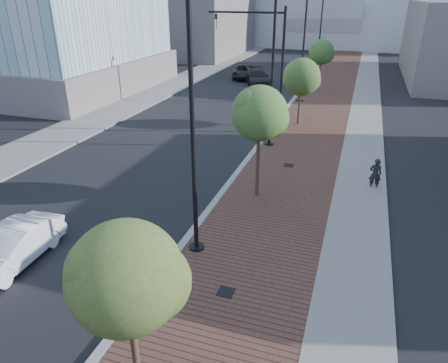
% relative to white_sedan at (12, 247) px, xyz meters
% --- Properties ---
extents(sidewalk, '(7.00, 140.00, 0.12)m').
position_rel_white_sedan_xyz_m(sidewalk, '(8.64, 32.77, -0.62)').
color(sidewalk, '#4C2D23').
rests_on(sidewalk, ground).
extents(concrete_strip, '(2.40, 140.00, 0.13)m').
position_rel_white_sedan_xyz_m(concrete_strip, '(11.34, 32.77, -0.61)').
color(concrete_strip, slate).
rests_on(concrete_strip, ground).
extents(curb, '(0.30, 140.00, 0.14)m').
position_rel_white_sedan_xyz_m(curb, '(5.14, 32.77, -0.61)').
color(curb, gray).
rests_on(curb, ground).
extents(west_sidewalk, '(4.00, 140.00, 0.12)m').
position_rel_white_sedan_xyz_m(west_sidewalk, '(-7.86, 32.77, -0.62)').
color(west_sidewalk, slate).
rests_on(west_sidewalk, ground).
extents(white_sedan, '(1.66, 4.19, 1.36)m').
position_rel_white_sedan_xyz_m(white_sedan, '(0.00, 0.00, 0.00)').
color(white_sedan, white).
rests_on(white_sedan, ground).
extents(dark_car_mid, '(3.47, 5.59, 1.44)m').
position_rel_white_sedan_xyz_m(dark_car_mid, '(-1.92, 35.92, 0.04)').
color(dark_car_mid, black).
rests_on(dark_car_mid, ground).
extents(dark_car_far, '(4.10, 5.82, 1.56)m').
position_rel_white_sedan_xyz_m(dark_car_far, '(0.38, 32.84, 0.10)').
color(dark_car_far, black).
rests_on(dark_car_far, ground).
extents(pedestrian, '(0.59, 0.40, 1.57)m').
position_rel_white_sedan_xyz_m(pedestrian, '(11.93, 10.38, 0.11)').
color(pedestrian, black).
rests_on(pedestrian, ground).
extents(streetlight_1, '(1.44, 0.56, 9.21)m').
position_rel_white_sedan_xyz_m(streetlight_1, '(5.63, 2.77, 3.66)').
color(streetlight_1, black).
rests_on(streetlight_1, ground).
extents(streetlight_2, '(1.72, 0.56, 9.28)m').
position_rel_white_sedan_xyz_m(streetlight_2, '(5.74, 14.77, 4.14)').
color(streetlight_2, black).
rests_on(streetlight_2, ground).
extents(streetlight_3, '(1.44, 0.56, 9.21)m').
position_rel_white_sedan_xyz_m(streetlight_3, '(5.63, 26.77, 3.66)').
color(streetlight_3, black).
rests_on(streetlight_3, ground).
extents(streetlight_4, '(1.72, 0.56, 9.28)m').
position_rel_white_sedan_xyz_m(streetlight_4, '(5.74, 38.77, 4.14)').
color(streetlight_4, black).
rests_on(streetlight_4, ground).
extents(traffic_mast, '(5.09, 0.20, 8.00)m').
position_rel_white_sedan_xyz_m(traffic_mast, '(4.84, 17.77, 4.30)').
color(traffic_mast, black).
rests_on(traffic_mast, ground).
extents(tree_0, '(2.44, 2.40, 4.67)m').
position_rel_white_sedan_xyz_m(tree_0, '(6.79, -3.21, 2.78)').
color(tree_0, '#382619').
rests_on(tree_0, ground).
extents(tree_1, '(2.46, 2.43, 5.20)m').
position_rel_white_sedan_xyz_m(tree_1, '(6.79, 7.79, 3.30)').
color(tree_1, '#382619').
rests_on(tree_1, ground).
extents(tree_2, '(2.60, 2.59, 4.73)m').
position_rel_white_sedan_xyz_m(tree_2, '(6.79, 19.79, 2.75)').
color(tree_2, '#382619').
rests_on(tree_2, ground).
extents(tree_3, '(2.38, 2.33, 4.85)m').
position_rel_white_sedan_xyz_m(tree_3, '(6.79, 31.79, 2.99)').
color(tree_3, '#382619').
rests_on(tree_3, ground).
extents(tower_podium, '(19.00, 19.00, 3.00)m').
position_rel_white_sedan_xyz_m(tower_podium, '(-18.86, 24.77, 0.82)').
color(tower_podium, '#69615E').
rests_on(tower_podium, ground).
extents(convention_center, '(50.00, 30.00, 50.00)m').
position_rel_white_sedan_xyz_m(convention_center, '(3.14, 77.77, 5.33)').
color(convention_center, '#ADB4B7').
rests_on(convention_center, ground).
extents(commercial_block_nw, '(14.00, 20.00, 10.00)m').
position_rel_white_sedan_xyz_m(commercial_block_nw, '(-14.86, 52.77, 4.32)').
color(commercial_block_nw, slate).
rests_on(commercial_block_nw, ground).
extents(utility_cover_1, '(0.50, 0.50, 0.02)m').
position_rel_white_sedan_xyz_m(utility_cover_1, '(7.54, 0.77, -0.55)').
color(utility_cover_1, black).
rests_on(utility_cover_1, sidewalk).
extents(utility_cover_2, '(0.50, 0.50, 0.02)m').
position_rel_white_sedan_xyz_m(utility_cover_2, '(7.54, 11.77, -0.55)').
color(utility_cover_2, black).
rests_on(utility_cover_2, sidewalk).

